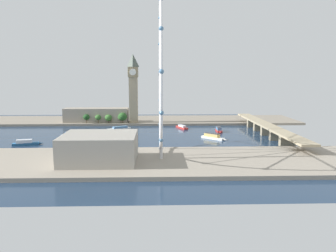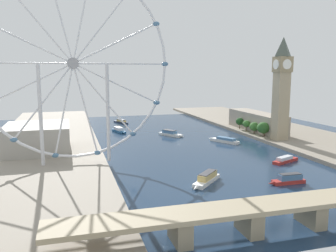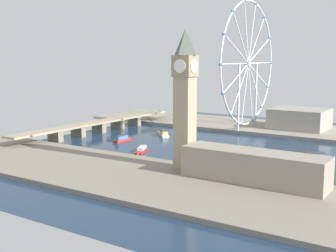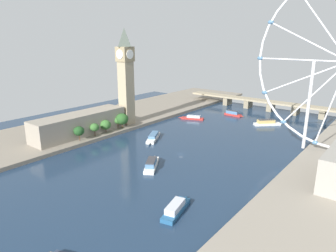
# 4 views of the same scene
# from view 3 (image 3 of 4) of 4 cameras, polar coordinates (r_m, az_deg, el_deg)

# --- Properties ---
(ground_plane) EXTENTS (405.95, 405.95, 0.00)m
(ground_plane) POSITION_cam_3_polar(r_m,az_deg,el_deg) (366.48, 13.14, -3.51)
(ground_plane) COLOR #1E334C
(riverbank_left) EXTENTS (90.00, 520.00, 3.00)m
(riverbank_left) POSITION_cam_3_polar(r_m,az_deg,el_deg) (262.06, 3.92, -7.90)
(riverbank_left) COLOR gray
(riverbank_left) RESTS_ON ground_plane
(riverbank_right) EXTENTS (90.00, 520.00, 3.00)m
(riverbank_right) POSITION_cam_3_polar(r_m,az_deg,el_deg) (476.78, 18.15, -0.70)
(riverbank_right) COLOR gray
(riverbank_right) RESTS_ON ground_plane
(clock_tower) EXTENTS (14.03, 14.03, 91.57)m
(clock_tower) POSITION_cam_3_polar(r_m,az_deg,el_deg) (293.12, 2.17, 3.71)
(clock_tower) COLOR tan
(clock_tower) RESTS_ON riverbank_left
(parliament_block) EXTENTS (22.00, 87.01, 18.92)m
(parliament_block) POSITION_cam_3_polar(r_m,az_deg,el_deg) (270.51, 10.78, -5.10)
(parliament_block) COLOR gray
(parliament_block) RESTS_ON riverbank_left
(tree_row_embankment) EXTENTS (12.80, 58.33, 14.13)m
(tree_row_embankment) POSITION_cam_3_polar(r_m,az_deg,el_deg) (291.31, 7.96, -4.30)
(tree_row_embankment) COLOR #513823
(tree_row_embankment) RESTS_ON riverbank_left
(ferris_wheel) EXTENTS (129.28, 3.20, 129.96)m
(ferris_wheel) POSITION_cam_3_polar(r_m,az_deg,el_deg) (468.39, 10.17, 7.74)
(ferris_wheel) COLOR silver
(ferris_wheel) RESTS_ON riverbank_right
(riverside_hall) EXTENTS (48.30, 54.78, 20.63)m
(riverside_hall) POSITION_cam_3_polar(r_m,az_deg,el_deg) (482.96, 16.37, 0.92)
(riverside_hall) COLOR gray
(riverside_hall) RESTS_ON riverbank_right
(river_bridge) EXTENTS (217.95, 16.00, 11.83)m
(river_bridge) POSITION_cam_3_polar(r_m,az_deg,el_deg) (461.25, -8.77, 0.22)
(river_bridge) COLOR tan
(river_bridge) RESTS_ON ground_plane
(tour_boat_1) EXTENTS (22.95, 5.81, 5.88)m
(tour_boat_1) POSITION_cam_3_polar(r_m,az_deg,el_deg) (411.26, -5.84, -1.63)
(tour_boat_1) COLOR #B22D28
(tour_boat_1) RESTS_ON ground_plane
(tour_boat_2) EXTENTS (25.34, 25.22, 6.08)m
(tour_boat_2) POSITION_cam_3_polar(r_m,az_deg,el_deg) (438.50, -0.60, -0.93)
(tour_boat_2) COLOR white
(tour_boat_2) RESTS_ON ground_plane
(tour_boat_3) EXTENTS (27.29, 14.35, 4.44)m
(tour_boat_3) POSITION_cam_3_polar(r_m,az_deg,el_deg) (364.75, -3.38, -3.06)
(tour_boat_3) COLOR #B22D28
(tour_boat_3) RESTS_ON ground_plane
(tour_boat_4) EXTENTS (20.77, 28.73, 5.75)m
(tour_boat_4) POSITION_cam_3_polar(r_m,az_deg,el_deg) (355.00, 17.95, -3.73)
(tour_boat_4) COLOR white
(tour_boat_4) RESTS_ON ground_plane
(tour_boat_6) EXTENTS (20.31, 31.44, 4.73)m
(tour_boat_6) POSITION_cam_3_polar(r_m,az_deg,el_deg) (335.07, 8.58, -4.18)
(tour_boat_6) COLOR white
(tour_boat_6) RESTS_ON ground_plane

